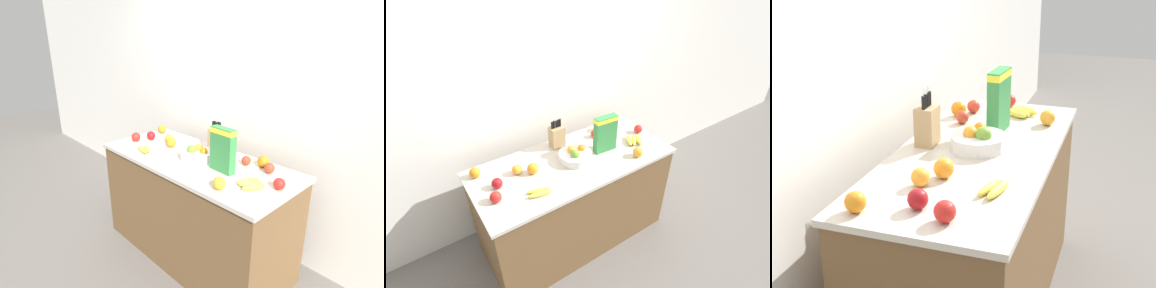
# 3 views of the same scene
# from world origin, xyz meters

# --- Properties ---
(wall_back) EXTENTS (9.00, 0.06, 2.60)m
(wall_back) POSITION_xyz_m (0.00, 0.58, 1.30)
(wall_back) COLOR silver
(wall_back) RESTS_ON ground_plane
(counter) EXTENTS (1.68, 0.74, 0.91)m
(counter) POSITION_xyz_m (0.00, 0.00, 0.46)
(counter) COLOR brown
(counter) RESTS_ON ground_plane
(knife_block) EXTENTS (0.12, 0.09, 0.30)m
(knife_block) POSITION_xyz_m (-0.00, 0.25, 1.01)
(knife_block) COLOR tan
(knife_block) RESTS_ON counter
(cereal_box) EXTENTS (0.20, 0.08, 0.33)m
(cereal_box) POSITION_xyz_m (0.31, -0.02, 1.09)
(cereal_box) COLOR #338442
(cereal_box) RESTS_ON counter
(fruit_bowl) EXTENTS (0.27, 0.27, 0.12)m
(fruit_bowl) POSITION_xyz_m (0.02, 0.00, 0.95)
(fruit_bowl) COLOR silver
(fruit_bowl) RESTS_ON counter
(banana_bunch_left) EXTENTS (0.19, 0.21, 0.04)m
(banana_bunch_left) POSITION_xyz_m (0.60, -0.08, 0.93)
(banana_bunch_left) COLOR yellow
(banana_bunch_left) RESTS_ON counter
(banana_bunch_right) EXTENTS (0.19, 0.12, 0.04)m
(banana_bunch_right) POSITION_xyz_m (-0.42, -0.20, 0.93)
(banana_bunch_right) COLOR yellow
(banana_bunch_right) RESTS_ON counter
(apple_front) EXTENTS (0.08, 0.08, 0.08)m
(apple_front) POSITION_xyz_m (0.75, 0.03, 0.95)
(apple_front) COLOR red
(apple_front) RESTS_ON counter
(apple_near_bananas) EXTENTS (0.08, 0.08, 0.08)m
(apple_near_bananas) POSITION_xyz_m (-0.64, 0.03, 0.95)
(apple_near_bananas) COLOR #A31419
(apple_near_bananas) RESTS_ON counter
(apple_middle) EXTENTS (0.08, 0.08, 0.08)m
(apple_middle) POSITION_xyz_m (-0.70, -0.10, 0.95)
(apple_middle) COLOR red
(apple_middle) RESTS_ON counter
(apple_rightmost) EXTENTS (0.08, 0.08, 0.08)m
(apple_rightmost) POSITION_xyz_m (0.57, 0.20, 0.95)
(apple_rightmost) COLOR red
(apple_rightmost) RESTS_ON counter
(apple_rear) EXTENTS (0.07, 0.07, 0.07)m
(apple_rear) POSITION_xyz_m (0.36, 0.20, 0.95)
(apple_rear) COLOR red
(apple_rear) RESTS_ON counter
(orange_front_right) EXTENTS (0.09, 0.09, 0.09)m
(orange_front_right) POSITION_xyz_m (-0.35, 0.04, 0.95)
(orange_front_right) COLOR orange
(orange_front_right) RESTS_ON counter
(orange_near_bowl) EXTENTS (0.08, 0.08, 0.08)m
(orange_near_bowl) POSITION_xyz_m (-0.45, 0.10, 0.95)
(orange_near_bowl) COLOR orange
(orange_near_bowl) RESTS_ON counter
(orange_mid_left) EXTENTS (0.08, 0.08, 0.08)m
(orange_mid_left) POSITION_xyz_m (-0.73, 0.24, 0.95)
(orange_mid_left) COLOR orange
(orange_mid_left) RESTS_ON counter
(orange_back_center) EXTENTS (0.08, 0.08, 0.08)m
(orange_back_center) POSITION_xyz_m (0.48, -0.25, 0.95)
(orange_back_center) COLOR orange
(orange_back_center) RESTS_ON counter
(orange_front_left) EXTENTS (0.09, 0.09, 0.09)m
(orange_front_left) POSITION_xyz_m (0.47, 0.26, 0.95)
(orange_front_left) COLOR orange
(orange_front_left) RESTS_ON counter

